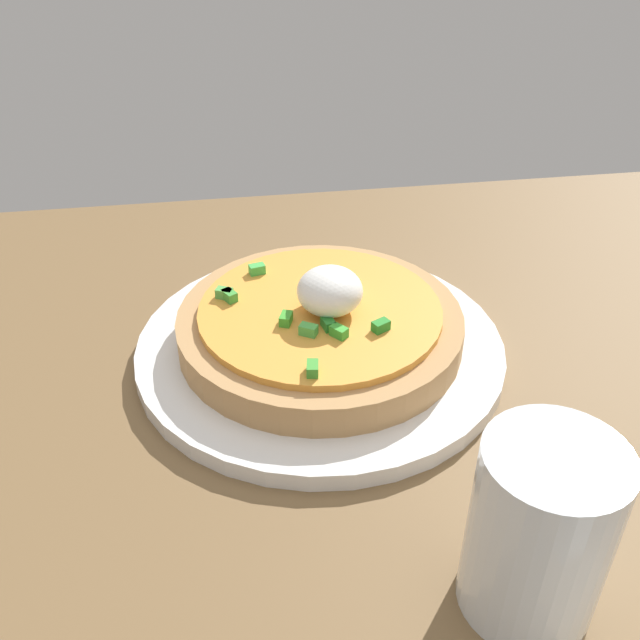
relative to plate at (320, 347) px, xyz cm
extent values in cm
cube|color=brown|center=(-4.00, 11.46, -1.76)|extent=(105.66, 85.38, 2.10)
cylinder|color=white|center=(0.00, 0.00, 0.00)|extent=(29.39, 29.39, 1.41)
cylinder|color=tan|center=(0.00, 0.00, 2.00)|extent=(22.53, 22.53, 2.58)
cylinder|color=gold|center=(0.00, 0.00, 3.59)|extent=(19.07, 19.07, 0.59)
ellipsoid|color=white|center=(-0.68, 0.55, 5.69)|extent=(5.05, 5.05, 3.62)
cube|color=#2C8731|center=(-0.18, 2.82, 4.28)|extent=(1.05, 1.42, 0.80)
cube|color=green|center=(4.43, -5.95, 4.28)|extent=(1.43, 1.07, 0.80)
cube|color=#2A7A2B|center=(-0.87, -1.78, 4.28)|extent=(1.43, 1.06, 0.80)
cube|color=green|center=(2.85, 1.73, 4.28)|extent=(1.20, 1.48, 0.80)
cube|color=green|center=(6.91, -2.16, 4.28)|extent=(1.34, 1.51, 0.80)
cube|color=green|center=(1.38, 3.41, 4.28)|extent=(1.51, 1.34, 0.80)
cube|color=green|center=(1.73, 7.96, 4.28)|extent=(0.99, 1.39, 0.80)
cube|color=#55AE4C|center=(7.28, -2.59, 4.28)|extent=(1.50, 1.26, 0.80)
cube|color=green|center=(-0.79, 3.96, 4.28)|extent=(1.44, 1.49, 0.80)
cube|color=#25862A|center=(-4.08, 3.69, 4.28)|extent=(1.50, 1.30, 0.80)
cylinder|color=silver|center=(-7.81, 23.72, 4.79)|extent=(7.35, 7.35, 10.99)
cylinder|color=#3F1E0B|center=(-7.81, 23.72, 2.87)|extent=(6.47, 6.47, 6.36)
camera|label=1|loc=(6.96, 45.79, 34.59)|focal=40.07mm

